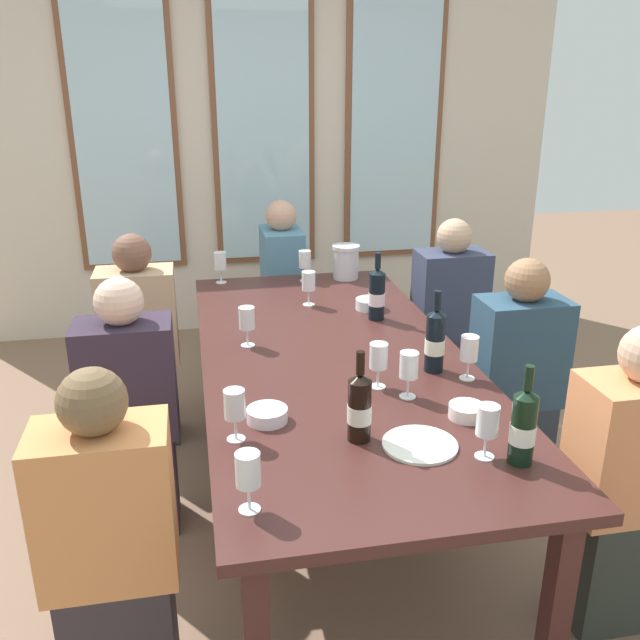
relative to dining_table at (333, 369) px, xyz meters
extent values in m
plane|color=#80604B|center=(0.00, 0.00, -0.68)|extent=(12.00, 12.00, 0.00)
cube|color=beige|center=(0.00, 2.42, 0.77)|extent=(4.28, 0.06, 2.90)
cube|color=brown|center=(-0.95, 2.38, 0.77)|extent=(0.72, 0.03, 1.88)
cube|color=silver|center=(-0.95, 2.36, 0.77)|extent=(0.64, 0.01, 1.80)
cube|color=brown|center=(0.00, 2.38, 0.77)|extent=(0.72, 0.03, 1.88)
cube|color=silver|center=(0.00, 2.36, 0.77)|extent=(0.64, 0.01, 1.80)
cube|color=brown|center=(0.95, 2.38, 0.77)|extent=(0.72, 0.03, 1.88)
cube|color=silver|center=(0.95, 2.36, 0.77)|extent=(0.64, 0.01, 1.80)
cube|color=#41201D|center=(0.00, 0.00, 0.04)|extent=(1.08, 2.39, 0.04)
cube|color=#41201D|center=(0.44, -1.10, -0.33)|extent=(0.07, 0.07, 0.70)
cube|color=#41201D|center=(-0.44, 1.10, -0.33)|extent=(0.07, 0.07, 0.70)
cube|color=#41201D|center=(0.44, 1.10, -0.33)|extent=(0.07, 0.07, 0.70)
cylinder|color=white|center=(0.12, -0.76, 0.07)|extent=(0.24, 0.24, 0.01)
cylinder|color=silver|center=(0.30, 1.07, 0.15)|extent=(0.14, 0.14, 0.17)
cylinder|color=silver|center=(0.30, 1.07, 0.24)|extent=(0.16, 0.16, 0.02)
cylinder|color=black|center=(0.38, -0.91, 0.17)|extent=(0.07, 0.07, 0.22)
cone|color=black|center=(0.38, -0.91, 0.29)|extent=(0.07, 0.07, 0.02)
cylinder|color=black|center=(0.38, -0.91, 0.34)|extent=(0.03, 0.03, 0.08)
cylinder|color=white|center=(0.38, -0.91, 0.16)|extent=(0.08, 0.08, 0.06)
cylinder|color=black|center=(0.35, -0.22, 0.18)|extent=(0.07, 0.07, 0.23)
cone|color=black|center=(0.35, -0.22, 0.30)|extent=(0.07, 0.07, 0.02)
cylinder|color=black|center=(0.35, -0.22, 0.35)|extent=(0.03, 0.03, 0.08)
cylinder|color=white|center=(0.35, -0.22, 0.17)|extent=(0.08, 0.08, 0.06)
cylinder|color=black|center=(0.29, 0.39, 0.18)|extent=(0.07, 0.07, 0.22)
cone|color=black|center=(0.29, 0.39, 0.30)|extent=(0.07, 0.07, 0.02)
cylinder|color=black|center=(0.29, 0.39, 0.35)|extent=(0.03, 0.03, 0.08)
cylinder|color=white|center=(0.29, 0.39, 0.16)|extent=(0.08, 0.08, 0.06)
cylinder|color=black|center=(-0.06, -0.68, 0.17)|extent=(0.08, 0.07, 0.20)
cone|color=black|center=(-0.06, -0.68, 0.28)|extent=(0.08, 0.07, 0.02)
cylinder|color=black|center=(-0.06, -0.68, 0.33)|extent=(0.03, 0.03, 0.08)
cylinder|color=silver|center=(-0.06, -0.68, 0.16)|extent=(0.08, 0.08, 0.06)
cylinder|color=white|center=(0.33, -0.61, 0.09)|extent=(0.12, 0.12, 0.05)
cylinder|color=white|center=(-0.34, -0.51, 0.09)|extent=(0.14, 0.14, 0.05)
cylinder|color=white|center=(0.30, 0.53, 0.09)|extent=(0.14, 0.14, 0.05)
cylinder|color=white|center=(-0.44, -0.99, 0.07)|extent=(0.06, 0.06, 0.00)
cylinder|color=white|center=(-0.44, -0.99, 0.10)|extent=(0.01, 0.01, 0.07)
cylinder|color=white|center=(-0.44, -0.99, 0.19)|extent=(0.07, 0.07, 0.09)
cylinder|color=white|center=(0.45, -0.32, 0.07)|extent=(0.06, 0.06, 0.00)
cylinder|color=white|center=(0.45, -0.32, 0.10)|extent=(0.01, 0.01, 0.07)
cylinder|color=white|center=(0.45, -0.32, 0.19)|extent=(0.07, 0.07, 0.09)
cylinder|color=white|center=(0.29, -0.86, 0.07)|extent=(0.06, 0.06, 0.00)
cylinder|color=white|center=(0.29, -0.86, 0.10)|extent=(0.01, 0.01, 0.07)
cylinder|color=white|center=(0.29, -0.86, 0.19)|extent=(0.07, 0.07, 0.09)
cylinder|color=beige|center=(0.29, -0.86, 0.16)|extent=(0.06, 0.06, 0.04)
cylinder|color=white|center=(-0.34, 0.17, 0.07)|extent=(0.06, 0.06, 0.00)
cylinder|color=white|center=(-0.34, 0.17, 0.10)|extent=(0.01, 0.01, 0.07)
cylinder|color=white|center=(-0.34, 0.17, 0.19)|extent=(0.07, 0.07, 0.09)
cylinder|color=white|center=(0.10, -0.33, 0.07)|extent=(0.06, 0.06, 0.00)
cylinder|color=white|center=(0.10, -0.33, 0.10)|extent=(0.01, 0.01, 0.07)
cylinder|color=white|center=(0.10, -0.33, 0.19)|extent=(0.07, 0.07, 0.09)
cylinder|color=maroon|center=(0.10, -0.33, 0.16)|extent=(0.06, 0.06, 0.02)
cylinder|color=white|center=(-0.40, 1.12, 0.07)|extent=(0.06, 0.06, 0.00)
cylinder|color=white|center=(-0.40, 1.12, 0.10)|extent=(0.01, 0.01, 0.07)
cylinder|color=white|center=(-0.40, 1.12, 0.19)|extent=(0.07, 0.07, 0.09)
cylinder|color=#590C19|center=(-0.40, 1.12, 0.16)|extent=(0.06, 0.06, 0.02)
cylinder|color=white|center=(0.06, 1.06, 0.07)|extent=(0.06, 0.06, 0.00)
cylinder|color=white|center=(0.06, 1.06, 0.10)|extent=(0.01, 0.01, 0.07)
cylinder|color=white|center=(0.06, 1.06, 0.19)|extent=(0.07, 0.07, 0.09)
cylinder|color=maroon|center=(0.06, 1.06, 0.16)|extent=(0.06, 0.06, 0.02)
cylinder|color=white|center=(0.01, 0.65, 0.07)|extent=(0.06, 0.06, 0.00)
cylinder|color=white|center=(0.01, 0.65, 0.10)|extent=(0.01, 0.01, 0.07)
cylinder|color=white|center=(0.01, 0.65, 0.19)|extent=(0.07, 0.07, 0.09)
cylinder|color=maroon|center=(0.01, 0.65, 0.16)|extent=(0.06, 0.06, 0.03)
cylinder|color=white|center=(-0.45, -0.61, 0.07)|extent=(0.06, 0.06, 0.00)
cylinder|color=white|center=(-0.45, -0.61, 0.10)|extent=(0.01, 0.01, 0.07)
cylinder|color=white|center=(-0.45, -0.61, 0.19)|extent=(0.07, 0.07, 0.09)
cylinder|color=beige|center=(-0.45, -0.61, 0.16)|extent=(0.06, 0.06, 0.02)
cylinder|color=white|center=(0.18, -0.43, 0.07)|extent=(0.06, 0.06, 0.00)
cylinder|color=white|center=(0.18, -0.43, 0.10)|extent=(0.01, 0.01, 0.07)
cylinder|color=white|center=(0.18, -0.43, 0.19)|extent=(0.07, 0.07, 0.09)
cube|color=#293334|center=(-0.84, 0.79, -0.45)|extent=(0.32, 0.24, 0.45)
cube|color=tan|center=(-0.84, 0.79, 0.01)|extent=(0.38, 0.24, 0.48)
sphere|color=brown|center=(-0.84, 0.79, 0.34)|extent=(0.19, 0.19, 0.19)
cube|color=#343141|center=(0.84, 0.83, -0.45)|extent=(0.32, 0.24, 0.45)
cube|color=#333B53|center=(0.84, 0.83, 0.01)|extent=(0.38, 0.24, 0.48)
sphere|color=tan|center=(0.84, 0.83, 0.34)|extent=(0.19, 0.19, 0.19)
cube|color=#36232E|center=(-0.84, 0.04, -0.45)|extent=(0.32, 0.24, 0.45)
cube|color=#2F2434|center=(-0.84, 0.04, 0.01)|extent=(0.38, 0.24, 0.48)
sphere|color=beige|center=(-0.84, 0.04, 0.34)|extent=(0.19, 0.19, 0.19)
cube|color=#29333F|center=(0.84, 0.00, -0.45)|extent=(0.32, 0.24, 0.45)
cube|color=#29465D|center=(0.84, 0.00, 0.01)|extent=(0.38, 0.24, 0.48)
sphere|color=#976B4A|center=(0.84, 0.00, 0.34)|extent=(0.19, 0.19, 0.19)
cube|color=#342C31|center=(-0.84, -0.82, -0.45)|extent=(0.32, 0.24, 0.45)
cube|color=#DE8B4F|center=(-0.84, -0.82, 0.01)|extent=(0.38, 0.24, 0.48)
sphere|color=brown|center=(-0.84, -0.82, 0.34)|extent=(0.19, 0.19, 0.19)
cube|color=#2E342D|center=(0.84, -0.81, -0.45)|extent=(0.32, 0.24, 0.45)
cube|color=#DD8753|center=(0.84, -0.81, 0.01)|extent=(0.38, 0.24, 0.48)
cube|color=#392D2F|center=(0.00, 1.55, -0.45)|extent=(0.24, 0.32, 0.45)
cube|color=teal|center=(0.00, 1.55, 0.01)|extent=(0.24, 0.38, 0.48)
sphere|color=tan|center=(0.00, 1.55, 0.34)|extent=(0.19, 0.19, 0.19)
camera|label=1|loc=(-0.55, -2.53, 1.17)|focal=38.15mm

